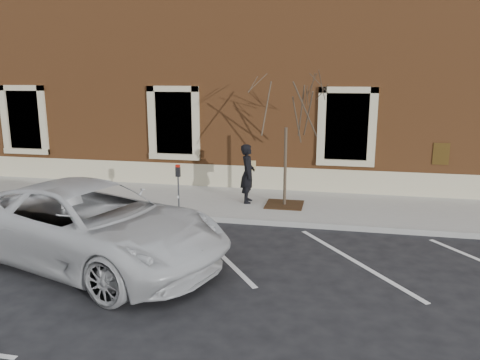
% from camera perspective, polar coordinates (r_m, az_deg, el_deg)
% --- Properties ---
extents(ground, '(120.00, 120.00, 0.00)m').
position_cam_1_polar(ground, '(13.27, -0.53, -5.20)').
color(ground, '#28282B').
rests_on(ground, ground).
extents(sidewalk_near, '(40.00, 3.50, 0.15)m').
position_cam_1_polar(sidewalk_near, '(14.89, 0.90, -2.89)').
color(sidewalk_near, '#B0ADA5').
rests_on(sidewalk_near, ground).
extents(curb_near, '(40.00, 0.12, 0.15)m').
position_cam_1_polar(curb_near, '(13.20, -0.58, -4.96)').
color(curb_near, '#9E9E99').
rests_on(curb_near, ground).
extents(parking_stripes, '(28.00, 4.40, 0.01)m').
position_cam_1_polar(parking_stripes, '(11.25, -2.93, -8.56)').
color(parking_stripes, silver).
rests_on(parking_stripes, ground).
extents(building_civic, '(40.00, 8.62, 8.00)m').
position_cam_1_polar(building_civic, '(20.26, 4.21, 12.44)').
color(building_civic, brown).
rests_on(building_civic, ground).
extents(man, '(0.51, 0.71, 1.84)m').
position_cam_1_polar(man, '(14.57, 0.95, 0.79)').
color(man, black).
rests_on(man, sidewalk_near).
extents(parking_meter, '(0.13, 0.10, 1.42)m').
position_cam_1_polar(parking_meter, '(13.53, -7.54, 0.05)').
color(parking_meter, '#595B60').
rests_on(parking_meter, sidewalk_near).
extents(tree_grate, '(1.14, 1.14, 0.03)m').
position_cam_1_polar(tree_grate, '(14.52, 5.43, -3.00)').
color(tree_grate, '#371E11').
rests_on(tree_grate, sidewalk_near).
extents(sapling, '(2.61, 2.61, 4.36)m').
position_cam_1_polar(sapling, '(14.01, 5.69, 9.04)').
color(sapling, '#4D3E2F').
rests_on(sapling, sidewalk_near).
extents(white_truck, '(6.97, 4.78, 1.77)m').
position_cam_1_polar(white_truck, '(10.78, -17.75, -5.16)').
color(white_truck, silver).
rests_on(white_truck, ground).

